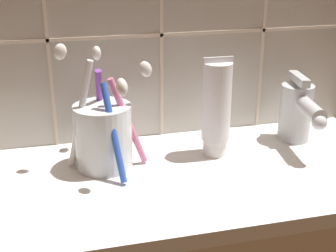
{
  "coord_description": "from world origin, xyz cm",
  "views": [
    {
      "loc": [
        -14.86,
        -55.86,
        32.36
      ],
      "look_at": [
        -0.31,
        1.88,
        8.42
      ],
      "focal_mm": 50.0,
      "sensor_mm": 36.0,
      "label": 1
    }
  ],
  "objects": [
    {
      "name": "sink_faucet",
      "position": [
        21.78,
        5.93,
        7.21
      ],
      "size": [
        5.07,
        13.02,
        10.73
      ],
      "rotation": [
        0.0,
        0.0,
        -1.72
      ],
      "color": "silver",
      "rests_on": "sink_counter"
    },
    {
      "name": "toothpaste_tube",
      "position": [
        7.68,
        4.69,
        9.42
      ],
      "size": [
        4.43,
        4.22,
        14.95
      ],
      "color": "white",
      "rests_on": "sink_counter"
    },
    {
      "name": "toothbrush_cup",
      "position": [
        -8.89,
        4.69,
        7.06
      ],
      "size": [
        13.35,
        15.96,
        17.96
      ],
      "color": "silver",
      "rests_on": "sink_counter"
    },
    {
      "name": "sink_counter",
      "position": [
        0.0,
        0.0,
        1.0
      ],
      "size": [
        68.14,
        29.18,
        2.0
      ],
      "primitive_type": "cube",
      "color": "white",
      "rests_on": "ground"
    }
  ]
}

